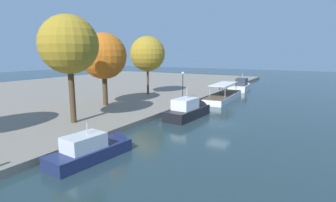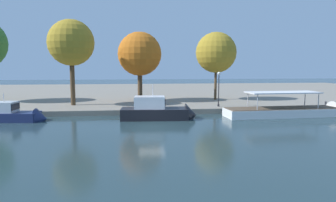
{
  "view_description": "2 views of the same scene",
  "coord_description": "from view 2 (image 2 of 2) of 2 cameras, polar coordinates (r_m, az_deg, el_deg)",
  "views": [
    {
      "loc": [
        -28.9,
        -9.98,
        8.04
      ],
      "look_at": [
        -2.2,
        5.53,
        2.48
      ],
      "focal_mm": 28.27,
      "sensor_mm": 36.0,
      "label": 1
    },
    {
      "loc": [
        -1.67,
        -28.53,
        5.8
      ],
      "look_at": [
        2.02,
        3.86,
        2.06
      ],
      "focal_mm": 32.11,
      "sensor_mm": 36.0,
      "label": 2
    }
  ],
  "objects": [
    {
      "name": "ground_plane",
      "position": [
        29.16,
        -3.1,
        -4.94
      ],
      "size": [
        220.0,
        220.0,
        0.0
      ],
      "primitive_type": "plane",
      "color": "#23383D"
    },
    {
      "name": "dock_promenade",
      "position": [
        63.61,
        -4.97,
        1.57
      ],
      "size": [
        120.0,
        55.0,
        0.62
      ],
      "primitive_type": "cube",
      "color": "gray",
      "rests_on": "ground_plane"
    },
    {
      "name": "motor_yacht_1",
      "position": [
        36.18,
        -27.55,
        -2.63
      ],
      "size": [
        7.85,
        3.07,
        3.87
      ],
      "rotation": [
        0.0,
        0.0,
        -0.1
      ],
      "color": "navy",
      "rests_on": "ground_plane"
    },
    {
      "name": "motor_yacht_2",
      "position": [
        33.29,
        -1.59,
        -2.18
      ],
      "size": [
        8.48,
        3.25,
        4.71
      ],
      "rotation": [
        0.0,
        0.0,
        -0.07
      ],
      "color": "black",
      "rests_on": "ground_plane"
    },
    {
      "name": "tour_boat_3",
      "position": [
        38.26,
        22.16,
        -2.14
      ],
      "size": [
        14.86,
        3.8,
        4.09
      ],
      "rotation": [
        0.0,
        0.0,
        0.05
      ],
      "color": "white",
      "rests_on": "ground_plane"
    },
    {
      "name": "mooring_bollard_0",
      "position": [
        44.54,
        27.74,
        -0.42
      ],
      "size": [
        0.24,
        0.24,
        0.67
      ],
      "color": "#2D2D33",
      "rests_on": "dock_promenade"
    },
    {
      "name": "lamp_post",
      "position": [
        39.59,
        9.62,
        2.96
      ],
      "size": [
        0.4,
        0.4,
        4.51
      ],
      "color": "black",
      "rests_on": "dock_promenade"
    },
    {
      "name": "tree_0",
      "position": [
        42.58,
        -17.84,
        10.68
      ],
      "size": [
        6.12,
        6.12,
        11.4
      ],
      "color": "#4C3823",
      "rests_on": "dock_promenade"
    },
    {
      "name": "tree_1",
      "position": [
        45.35,
        -5.62,
        8.82
      ],
      "size": [
        6.52,
        6.52,
        10.33
      ],
      "color": "#4C3823",
      "rests_on": "dock_promenade"
    },
    {
      "name": "tree_3",
      "position": [
        47.83,
        9.12,
        8.95
      ],
      "size": [
        6.31,
        6.31,
        10.53
      ],
      "color": "#4C3823",
      "rests_on": "dock_promenade"
    }
  ]
}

